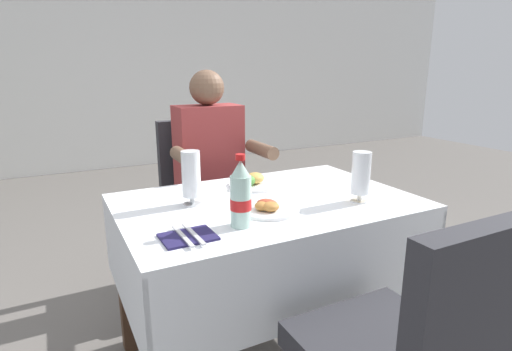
# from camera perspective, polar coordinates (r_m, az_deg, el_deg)

# --- Properties ---
(ground_plane) EXTENTS (11.00, 11.00, 0.00)m
(ground_plane) POSITION_cam_1_polar(r_m,az_deg,el_deg) (2.15, 2.99, -21.54)
(ground_plane) COLOR #66605B
(back_wall) EXTENTS (11.00, 0.12, 2.95)m
(back_wall) POSITION_cam_1_polar(r_m,az_deg,el_deg) (5.60, -18.90, 16.13)
(back_wall) COLOR white
(back_wall) RESTS_ON ground
(main_dining_table) EXTENTS (1.19, 0.78, 0.74)m
(main_dining_table) POSITION_cam_1_polar(r_m,az_deg,el_deg) (1.75, 1.51, -8.82)
(main_dining_table) COLOR white
(main_dining_table) RESTS_ON ground
(chair_far_diner_seat) EXTENTS (0.44, 0.50, 0.97)m
(chair_far_diner_seat) POSITION_cam_1_polar(r_m,az_deg,el_deg) (2.43, -7.40, -2.47)
(chair_far_diner_seat) COLOR #2D2D33
(chair_far_diner_seat) RESTS_ON ground
(seated_diner_far) EXTENTS (0.50, 0.46, 1.26)m
(seated_diner_far) POSITION_cam_1_polar(r_m,az_deg,el_deg) (2.30, -6.01, 0.63)
(seated_diner_far) COLOR #282D42
(seated_diner_far) RESTS_ON ground
(plate_near_camera) EXTENTS (0.22, 0.22, 0.05)m
(plate_near_camera) POSITION_cam_1_polar(r_m,az_deg,el_deg) (1.55, 1.81, -4.52)
(plate_near_camera) COLOR white
(plate_near_camera) RESTS_ON main_dining_table
(plate_far_diner) EXTENTS (0.25, 0.25, 0.06)m
(plate_far_diner) POSITION_cam_1_polar(r_m,az_deg,el_deg) (1.87, -0.34, -0.88)
(plate_far_diner) COLOR white
(plate_far_diner) RESTS_ON main_dining_table
(beer_glass_left) EXTENTS (0.07, 0.07, 0.21)m
(beer_glass_left) POSITION_cam_1_polar(r_m,az_deg,el_deg) (1.69, 14.36, -0.15)
(beer_glass_left) COLOR white
(beer_glass_left) RESTS_ON main_dining_table
(beer_glass_middle) EXTENTS (0.07, 0.07, 0.22)m
(beer_glass_middle) POSITION_cam_1_polar(r_m,az_deg,el_deg) (1.61, -8.96, -0.32)
(beer_glass_middle) COLOR white
(beer_glass_middle) RESTS_ON main_dining_table
(cola_bottle_primary) EXTENTS (0.07, 0.07, 0.25)m
(cola_bottle_primary) POSITION_cam_1_polar(r_m,az_deg,el_deg) (1.38, -2.14, -2.81)
(cola_bottle_primary) COLOR silver
(cola_bottle_primary) RESTS_ON main_dining_table
(napkin_cutlery_set) EXTENTS (0.17, 0.19, 0.01)m
(napkin_cutlery_set) POSITION_cam_1_polar(r_m,az_deg,el_deg) (1.34, -9.42, -8.36)
(napkin_cutlery_set) COLOR #231E4C
(napkin_cutlery_set) RESTS_ON main_dining_table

